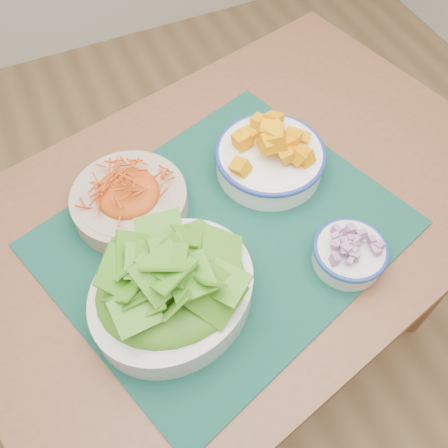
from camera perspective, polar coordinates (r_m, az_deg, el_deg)
name	(u,v)px	position (r m, az deg, el deg)	size (l,w,h in m)	color
table	(240,235)	(1.05, 1.87, -1.26)	(1.23, 0.97, 0.75)	brown
placemat	(224,234)	(0.91, 0.00, -1.12)	(0.60, 0.49, 0.00)	#092D25
carrot_bowl	(129,197)	(0.93, -10.85, 3.09)	(0.28, 0.28, 0.09)	tan
squash_bowl	(270,153)	(0.97, 5.33, 8.05)	(0.26, 0.26, 0.10)	white
lettuce_bowl	(171,285)	(0.79, -6.04, -6.98)	(0.35, 0.32, 0.14)	silver
onion_bowl	(350,251)	(0.88, 14.21, -3.06)	(0.16, 0.16, 0.06)	silver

